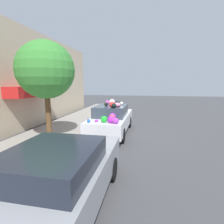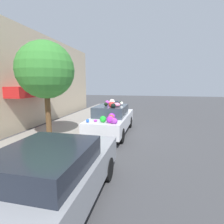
# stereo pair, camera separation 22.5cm
# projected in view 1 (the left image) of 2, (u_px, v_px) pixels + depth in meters

# --- Properties ---
(ground_plane) EXTENTS (60.00, 60.00, 0.00)m
(ground_plane) POSITION_uv_depth(u_px,v_px,m) (111.00, 133.00, 9.30)
(ground_plane) COLOR #424244
(sidewalk_curb) EXTENTS (24.00, 3.20, 0.12)m
(sidewalk_curb) POSITION_uv_depth(u_px,v_px,m) (64.00, 129.00, 9.81)
(sidewalk_curb) COLOR gray
(sidewalk_curb) RESTS_ON ground
(building_facade) EXTENTS (18.00, 1.20, 5.71)m
(building_facade) POSITION_uv_depth(u_px,v_px,m) (25.00, 80.00, 9.78)
(building_facade) COLOR #C6B293
(building_facade) RESTS_ON ground
(street_tree) EXTENTS (2.45, 2.45, 4.27)m
(street_tree) POSITION_uv_depth(u_px,v_px,m) (46.00, 70.00, 7.41)
(street_tree) COLOR brown
(street_tree) RESTS_ON sidewalk_curb
(fire_hydrant) EXTENTS (0.20, 0.20, 0.70)m
(fire_hydrant) POSITION_uv_depth(u_px,v_px,m) (95.00, 114.00, 12.32)
(fire_hydrant) COLOR #B2B2B7
(fire_hydrant) RESTS_ON sidewalk_curb
(art_car) EXTENTS (4.60, 1.75, 1.80)m
(art_car) POSITION_uv_depth(u_px,v_px,m) (112.00, 119.00, 9.09)
(art_car) COLOR silver
(art_car) RESTS_ON ground
(parked_car_plain) EXTENTS (4.31, 1.86, 1.41)m
(parked_car_plain) POSITION_uv_depth(u_px,v_px,m) (58.00, 178.00, 3.49)
(parked_car_plain) COLOR gray
(parked_car_plain) RESTS_ON ground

